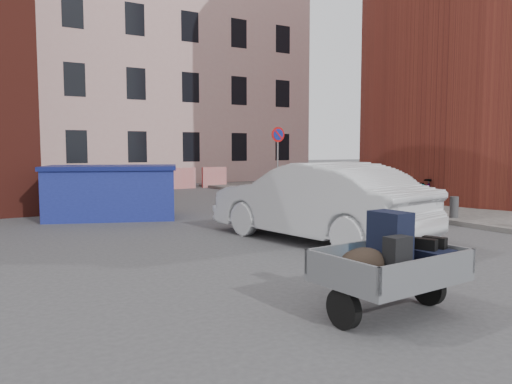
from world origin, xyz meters
TOP-DOWN VIEW (x-y plane):
  - ground at (0.00, 0.00)m, footprint 120.00×120.00m
  - sidewalk at (10.00, 4.00)m, footprint 9.00×24.00m
  - building_pink at (6.00, 22.00)m, footprint 16.00×8.00m
  - no_parking_sign at (6.00, 9.48)m, footprint 0.60×0.09m
  - bollards at (6.00, 3.40)m, footprint 0.22×9.02m
  - barriers at (4.20, 15.00)m, footprint 4.70×0.18m
  - trailer at (-0.92, -3.18)m, footprint 1.66×1.85m
  - dumpster at (-1.44, 6.50)m, footprint 3.88×2.94m
  - silver_car at (1.29, 1.00)m, footprint 2.52×5.18m
  - bicycle at (8.22, 3.73)m, footprint 2.23×1.10m

SIDE VIEW (x-z plane):
  - ground at x=0.00m, z-range 0.00..0.00m
  - sidewalk at x=10.00m, z-range 0.00..0.12m
  - bollards at x=6.00m, z-range 0.12..0.67m
  - barriers at x=4.20m, z-range 0.00..1.00m
  - trailer at x=-0.92m, z-range 0.01..1.21m
  - bicycle at x=8.22m, z-range 0.12..1.24m
  - dumpster at x=-1.44m, z-range 0.01..1.46m
  - silver_car at x=1.29m, z-range 0.00..1.63m
  - no_parking_sign at x=6.00m, z-range 0.69..3.34m
  - building_pink at x=6.00m, z-range 0.00..14.00m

